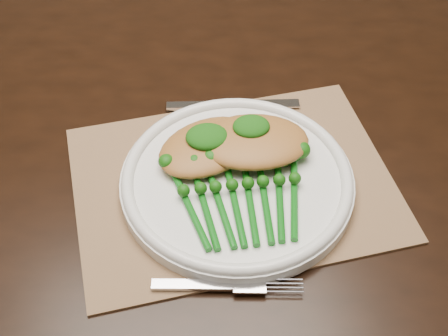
{
  "coord_description": "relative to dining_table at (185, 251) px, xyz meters",
  "views": [
    {
      "loc": [
        0.11,
        -0.76,
        1.36
      ],
      "look_at": [
        0.16,
        -0.24,
        0.78
      ],
      "focal_mm": 50.0,
      "sensor_mm": 36.0,
      "label": 1
    }
  ],
  "objects": [
    {
      "name": "dining_table",
      "position": [
        0.0,
        0.0,
        0.0
      ],
      "size": [
        1.69,
        1.07,
        0.75
      ],
      "rotation": [
        0.0,
        0.0,
        -0.11
      ],
      "color": "black",
      "rests_on": "ground"
    },
    {
      "name": "floor",
      "position": [
        -0.1,
        0.09,
        -0.38
      ],
      "size": [
        4.0,
        4.0,
        0.0
      ],
      "primitive_type": "plane",
      "color": "brown",
      "rests_on": "ground"
    },
    {
      "name": "broccolini_bundle",
      "position": [
        0.08,
        -0.21,
        0.4
      ],
      "size": [
        0.16,
        0.18,
        0.04
      ],
      "rotation": [
        0.0,
        0.0,
        0.06
      ],
      "color": "#0B560F",
      "rests_on": "dinner_plate"
    },
    {
      "name": "dinner_plate",
      "position": [
        0.08,
        -0.17,
        0.39
      ],
      "size": [
        0.29,
        0.29,
        0.03
      ],
      "color": "white",
      "rests_on": "placemat"
    },
    {
      "name": "chicken_fillet_right",
      "position": [
        0.1,
        -0.13,
        0.41
      ],
      "size": [
        0.15,
        0.1,
        0.03
      ],
      "primitive_type": "ellipsoid",
      "rotation": [
        0.0,
        0.0,
        -0.03
      ],
      "color": "#AD7132",
      "rests_on": "dinner_plate"
    },
    {
      "name": "knife",
      "position": [
        0.07,
        -0.02,
        0.38
      ],
      "size": [
        0.19,
        0.03,
        0.01
      ],
      "rotation": [
        0.0,
        0.0,
        -0.06
      ],
      "color": "silver",
      "rests_on": "placemat"
    },
    {
      "name": "pesto_dollop_right",
      "position": [
        0.1,
        -0.11,
        0.43
      ],
      "size": [
        0.05,
        0.04,
        0.02
      ],
      "primitive_type": "ellipsoid",
      "color": "#0C3F09",
      "rests_on": "chicken_fillet_right"
    },
    {
      "name": "pesto_dollop_left",
      "position": [
        0.04,
        -0.12,
        0.42
      ],
      "size": [
        0.05,
        0.05,
        0.02
      ],
      "primitive_type": "ellipsoid",
      "color": "#0C3F09",
      "rests_on": "chicken_fillet_left"
    },
    {
      "name": "placemat",
      "position": [
        0.07,
        -0.16,
        0.37
      ],
      "size": [
        0.44,
        0.35,
        0.0
      ],
      "primitive_type": "cube",
      "rotation": [
        0.0,
        0.0,
        0.16
      ],
      "color": "#826042",
      "rests_on": "dining_table"
    },
    {
      "name": "fork",
      "position": [
        0.06,
        -0.31,
        0.38
      ],
      "size": [
        0.17,
        0.03,
        0.01
      ],
      "rotation": [
        0.0,
        0.0,
        -0.1
      ],
      "color": "silver",
      "rests_on": "placemat"
    },
    {
      "name": "chicken_fillet_left",
      "position": [
        0.04,
        -0.12,
        0.41
      ],
      "size": [
        0.16,
        0.15,
        0.03
      ],
      "primitive_type": "ellipsoid",
      "rotation": [
        0.0,
        0.0,
        0.52
      ],
      "color": "#AD7132",
      "rests_on": "dinner_plate"
    }
  ]
}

